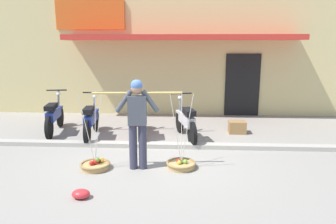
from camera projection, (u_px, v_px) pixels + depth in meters
name	position (u px, v px, depth m)	size (l,w,h in m)	color
ground_plane	(152.00, 158.00, 6.59)	(90.00, 90.00, 0.00)	gray
sidewalk_curb	(155.00, 145.00, 7.26)	(20.00, 0.24, 0.10)	#AEA89C
fruit_vendor	(137.00, 118.00, 5.84)	(1.63, 0.23, 1.70)	#38384C
fruit_basket_left_side	(181.00, 164.00, 6.06)	(0.57, 0.57, 1.45)	tan
fruit_basket_right_side	(95.00, 165.00, 6.01)	(0.57, 0.57, 1.45)	tan
motorcycle_nearest_shop	(54.00, 116.00, 8.35)	(0.54, 1.81, 1.09)	black
motorcycle_second_in_row	(91.00, 120.00, 7.95)	(0.54, 1.82, 1.09)	black
motorcycle_third_in_row	(140.00, 119.00, 8.01)	(0.54, 1.82, 1.09)	black
motorcycle_end_of_row	(186.00, 121.00, 7.79)	(0.65, 1.78, 1.09)	black
storefront_building	(183.00, 49.00, 12.57)	(13.00, 6.00, 4.20)	#DBC684
plastic_litter_bag	(81.00, 194.00, 4.87)	(0.28, 0.22, 0.14)	red
wooden_crate	(237.00, 127.00, 8.38)	(0.44, 0.36, 0.32)	olive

